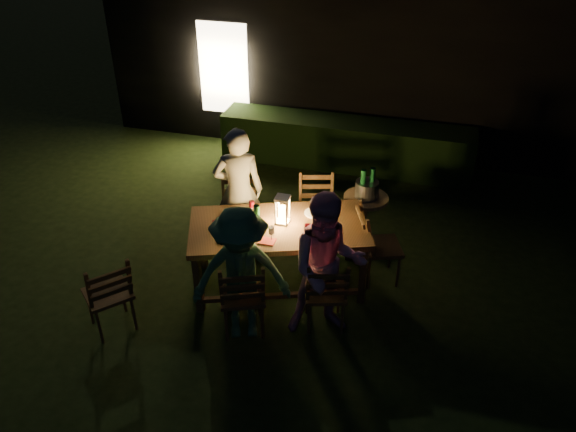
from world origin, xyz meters
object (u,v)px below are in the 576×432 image
(bottle_bucket_b, at_px, (371,185))
(chair_spare, at_px, (111,306))
(dining_table, at_px, (279,231))
(bottle_table, at_px, (257,216))
(side_table, at_px, (366,203))
(person_opp_right, at_px, (327,267))
(ice_bucket, at_px, (367,189))
(lantern, at_px, (282,211))
(chair_near_left, at_px, (243,307))
(chair_near_right, at_px, (325,304))
(person_opp_left, at_px, (241,276))
(bottle_bucket_a, at_px, (363,187))
(chair_far_left, at_px, (241,230))
(person_house_side, at_px, (239,191))
(chair_far_right, at_px, (316,226))
(chair_end, at_px, (379,257))

(bottle_bucket_b, bearing_deg, chair_spare, -136.35)
(dining_table, height_order, bottle_bucket_b, bottle_bucket_b)
(bottle_table, xyz_separation_m, side_table, (1.09, 1.15, -0.31))
(person_opp_right, xyz_separation_m, ice_bucket, (0.15, 1.67, 0.04))
(lantern, distance_m, bottle_table, 0.30)
(dining_table, bearing_deg, chair_near_left, -120.20)
(chair_near_left, height_order, chair_near_right, chair_near_left)
(person_opp_left, relative_size, bottle_bucket_a, 4.97)
(dining_table, bearing_deg, chair_far_left, 120.26)
(dining_table, height_order, chair_near_left, chair_near_left)
(person_house_side, relative_size, bottle_table, 6.20)
(person_opp_left, bearing_deg, dining_table, 61.24)
(chair_spare, bearing_deg, person_house_side, 17.45)
(chair_spare, height_order, lantern, lantern)
(chair_far_right, bearing_deg, chair_near_left, 61.62)
(chair_near_right, bearing_deg, chair_end, 47.80)
(chair_near_left, distance_m, side_table, 2.22)
(lantern, distance_m, ice_bucket, 1.30)
(bottle_table, relative_size, ice_bucket, 0.93)
(person_house_side, distance_m, person_opp_left, 1.64)
(dining_table, height_order, chair_far_right, chair_far_right)
(dining_table, xyz_separation_m, ice_bucket, (0.86, 1.06, 0.12))
(person_opp_right, height_order, bottle_table, person_opp_right)
(person_opp_right, bearing_deg, person_house_side, 118.76)
(side_table, bearing_deg, ice_bucket, 0.00)
(chair_far_left, distance_m, person_house_side, 0.56)
(person_house_side, height_order, bottle_bucket_a, person_house_side)
(side_table, bearing_deg, chair_far_right, -166.86)
(chair_near_left, bearing_deg, chair_spare, 171.95)
(chair_far_left, height_order, bottle_table, bottle_table)
(dining_table, bearing_deg, chair_end, -0.01)
(chair_end, distance_m, bottle_table, 1.63)
(person_opp_right, bearing_deg, chair_far_right, 86.34)
(bottle_table, relative_size, bottle_bucket_a, 0.88)
(chair_near_left, xyz_separation_m, ice_bucket, (1.01, 1.94, 0.57))
(dining_table, relative_size, chair_far_right, 2.22)
(person_opp_right, height_order, person_opp_left, person_opp_right)
(person_house_side, xyz_separation_m, bottle_table, (0.48, -0.70, 0.13))
(chair_near_left, distance_m, bottle_bucket_a, 2.22)
(lantern, relative_size, ice_bucket, 1.17)
(chair_near_left, distance_m, person_opp_right, 1.05)
(chair_end, distance_m, bottle_bucket_b, 0.94)
(chair_far_left, relative_size, chair_far_right, 0.99)
(bottle_bucket_a, bearing_deg, lantern, -129.27)
(bottle_bucket_b, bearing_deg, ice_bucket, -141.34)
(chair_near_left, xyz_separation_m, person_opp_right, (0.86, 0.27, 0.53))
(dining_table, xyz_separation_m, bottle_bucket_a, (0.81, 1.02, 0.17))
(person_opp_right, distance_m, bottle_bucket_a, 1.63)
(person_house_side, xyz_separation_m, bottle_bucket_b, (1.62, 0.49, 0.07))
(ice_bucket, bearing_deg, chair_far_left, -162.23)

